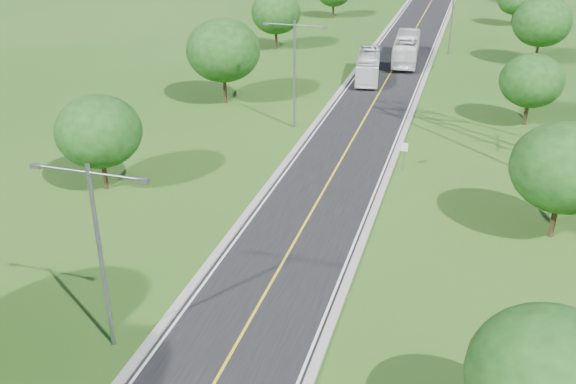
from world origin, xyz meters
name	(u,v)px	position (x,y,z in m)	size (l,w,h in m)	color
ground	(382,88)	(0.00, 60.00, 0.00)	(260.00, 260.00, 0.00)	#1C4814
road	(390,74)	(0.00, 66.00, 0.03)	(8.00, 150.00, 0.06)	black
curb_left	(356,70)	(-4.25, 66.00, 0.11)	(0.50, 150.00, 0.22)	gray
curb_right	(426,76)	(4.25, 66.00, 0.11)	(0.50, 150.00, 0.22)	gray
speed_limit_sign	(404,152)	(5.20, 37.98, 1.60)	(0.55, 0.09, 2.40)	slate
streetlight_near_left	(99,243)	(-6.00, 12.00, 5.94)	(5.90, 0.25, 10.00)	slate
streetlight_mid_left	(295,66)	(-6.00, 45.00, 5.94)	(5.90, 0.25, 10.00)	slate
streetlight_far_right	(453,9)	(6.00, 78.00, 5.94)	(5.90, 0.25, 10.00)	slate
tree_lb	(99,131)	(-16.00, 28.00, 4.64)	(6.30, 6.30, 7.33)	black
tree_lc	(223,50)	(-15.00, 50.00, 5.58)	(7.56, 7.56, 8.79)	black
tree_ld	(276,13)	(-17.00, 74.00, 4.95)	(6.72, 6.72, 7.82)	black
tree_ra	(551,380)	(14.00, 10.00, 4.64)	(6.30, 6.30, 7.33)	black
tree_rb	(564,168)	(16.00, 30.00, 4.95)	(6.72, 6.72, 7.82)	black
tree_rc	(532,81)	(15.00, 52.00, 4.33)	(5.88, 5.88, 6.84)	black
tree_rd	(542,22)	(17.00, 76.00, 5.27)	(7.14, 7.14, 8.30)	black
tree_re	(516,0)	(14.50, 100.00, 4.02)	(5.46, 5.46, 6.35)	black
bus_outbound	(406,49)	(1.04, 72.14, 1.76)	(2.86, 12.24, 3.41)	white
bus_inbound	(368,66)	(-2.26, 63.18, 1.55)	(2.50, 10.68, 2.97)	white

